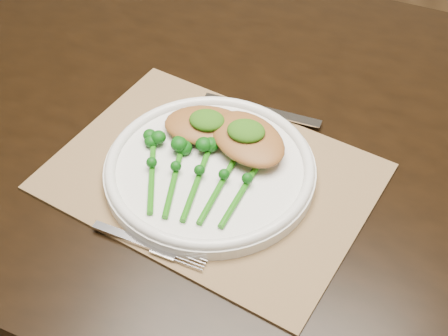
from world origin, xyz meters
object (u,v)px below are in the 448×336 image
(placemat, at_px, (212,176))
(dinner_plate, at_px, (210,168))
(dining_table, at_px, (244,262))
(chicken_fillet_left, at_px, (205,125))
(broccolini_bundle, at_px, (196,185))

(placemat, height_order, dinner_plate, dinner_plate)
(placemat, relative_size, dinner_plate, 1.47)
(dining_table, bearing_deg, placemat, -92.67)
(dinner_plate, bearing_deg, chicken_fillet_left, 111.82)
(dinner_plate, xyz_separation_m, broccolini_bundle, (-0.01, -0.04, 0.01))
(dining_table, xyz_separation_m, dinner_plate, (-0.03, -0.13, 0.39))
(dinner_plate, relative_size, chicken_fillet_left, 2.45)
(dining_table, height_order, dinner_plate, dinner_plate)
(dining_table, xyz_separation_m, broccolini_bundle, (-0.03, -0.17, 0.40))
(dining_table, bearing_deg, broccolini_bundle, -93.10)
(placemat, xyz_separation_m, dinner_plate, (-0.00, 0.00, 0.02))
(dinner_plate, height_order, broccolini_bundle, broccolini_bundle)
(dinner_plate, bearing_deg, broccolini_bundle, -98.91)
(placemat, relative_size, broccolini_bundle, 2.53)
(placemat, height_order, broccolini_bundle, broccolini_bundle)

